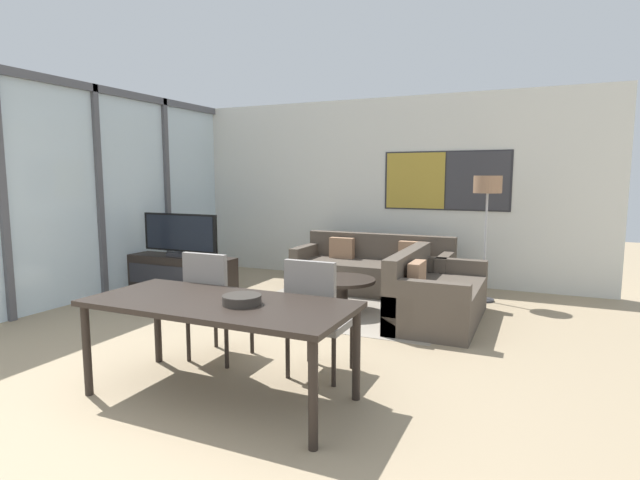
# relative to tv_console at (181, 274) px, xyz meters

# --- Properties ---
(ground_plane) EXTENTS (24.00, 24.00, 0.00)m
(ground_plane) POSITION_rel_tv_console_xyz_m (2.15, -3.26, -0.25)
(ground_plane) COLOR #9E896B
(wall_back) EXTENTS (6.92, 0.09, 2.80)m
(wall_back) POSITION_rel_tv_console_xyz_m (2.20, 1.97, 1.16)
(wall_back) COLOR silver
(wall_back) RESTS_ON ground_plane
(window_wall_left) EXTENTS (0.07, 5.24, 2.80)m
(window_wall_left) POSITION_rel_tv_console_xyz_m (-0.80, -0.65, 1.28)
(window_wall_left) COLOR silver
(window_wall_left) RESTS_ON ground_plane
(area_rug) EXTENTS (2.45, 1.62, 0.01)m
(area_rug) POSITION_rel_tv_console_xyz_m (2.47, -0.08, -0.25)
(area_rug) COLOR gray
(area_rug) RESTS_ON ground_plane
(tv_console) EXTENTS (1.64, 0.43, 0.50)m
(tv_console) POSITION_rel_tv_console_xyz_m (0.00, 0.00, 0.00)
(tv_console) COLOR black
(tv_console) RESTS_ON ground_plane
(television) EXTENTS (1.23, 0.20, 0.60)m
(television) POSITION_rel_tv_console_xyz_m (0.00, 0.00, 0.55)
(television) COLOR #2D2D33
(television) RESTS_ON tv_console
(sofa_main) EXTENTS (2.18, 0.86, 0.78)m
(sofa_main) POSITION_rel_tv_console_xyz_m (2.47, 1.14, 0.02)
(sofa_main) COLOR #51473D
(sofa_main) RESTS_ON ground_plane
(sofa_side) EXTENTS (0.86, 1.60, 0.78)m
(sofa_side) POSITION_rel_tv_console_xyz_m (3.53, -0.02, 0.02)
(sofa_side) COLOR #51473D
(sofa_side) RESTS_ON ground_plane
(coffee_table) EXTENTS (0.80, 0.80, 0.40)m
(coffee_table) POSITION_rel_tv_console_xyz_m (2.47, -0.08, 0.05)
(coffee_table) COLOR black
(coffee_table) RESTS_ON ground_plane
(dining_table) EXTENTS (1.96, 0.86, 0.72)m
(dining_table) POSITION_rel_tv_console_xyz_m (2.53, -2.62, 0.41)
(dining_table) COLOR black
(dining_table) RESTS_ON ground_plane
(dining_chair_left) EXTENTS (0.46, 0.46, 0.97)m
(dining_chair_left) POSITION_rel_tv_console_xyz_m (2.04, -2.03, 0.28)
(dining_chair_left) COLOR gray
(dining_chair_left) RESTS_ON ground_plane
(dining_chair_centre) EXTENTS (0.46, 0.46, 0.97)m
(dining_chair_centre) POSITION_rel_tv_console_xyz_m (3.01, -2.00, 0.28)
(dining_chair_centre) COLOR gray
(dining_chair_centre) RESTS_ON ground_plane
(fruit_bowl) EXTENTS (0.28, 0.28, 0.07)m
(fruit_bowl) POSITION_rel_tv_console_xyz_m (2.73, -2.64, 0.51)
(fruit_bowl) COLOR #332D28
(fruit_bowl) RESTS_ON dining_table
(floor_lamp) EXTENTS (0.35, 0.35, 1.62)m
(floor_lamp) POSITION_rel_tv_console_xyz_m (3.96, 1.16, 1.14)
(floor_lamp) COLOR #2D2D33
(floor_lamp) RESTS_ON ground_plane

